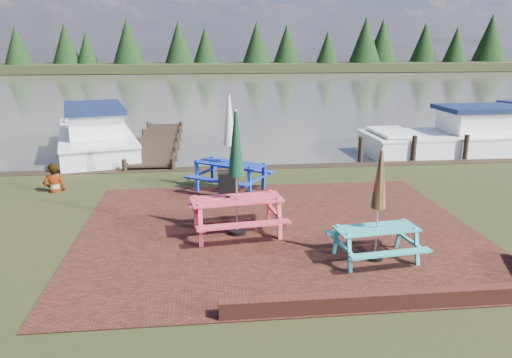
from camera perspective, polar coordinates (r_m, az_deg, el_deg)
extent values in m
plane|color=black|center=(10.62, 3.39, -7.94)|extent=(120.00, 120.00, 0.00)
cube|color=#371711|center=(11.52, 2.57, -5.93)|extent=(9.00, 7.50, 0.02)
cube|color=#4C1E16|center=(8.69, 16.43, -13.08)|extent=(6.00, 0.22, 0.30)
cube|color=#47453D|center=(46.82, -4.23, 10.28)|extent=(120.00, 60.00, 0.02)
cube|color=black|center=(75.71, -5.09, 12.62)|extent=(120.00, 10.00, 1.20)
cube|color=teal|center=(10.10, 13.62, -5.53)|extent=(1.69, 0.82, 0.04)
cube|color=teal|center=(9.70, 15.14, -8.21)|extent=(1.64, 0.41, 0.04)
cube|color=teal|center=(10.71, 12.07, -5.72)|extent=(1.64, 0.41, 0.04)
cube|color=teal|center=(9.94, 9.84, -7.74)|extent=(0.24, 1.40, 0.67)
cube|color=teal|center=(10.55, 16.94, -6.82)|extent=(0.24, 1.40, 0.67)
cylinder|color=black|center=(10.34, 13.40, -8.75)|extent=(0.32, 0.32, 0.09)
cylinder|color=#B2B2B7|center=(9.95, 13.79, -3.06)|extent=(0.03, 0.03, 2.25)
cone|color=#B13619|center=(9.80, 13.99, -0.06)|extent=(0.29, 0.29, 1.13)
cube|color=#D9374C|center=(11.07, -2.22, -2.34)|extent=(2.09, 1.03, 0.04)
cube|color=#D9374C|center=(10.48, -1.38, -5.27)|extent=(2.03, 0.52, 0.04)
cube|color=#D9374C|center=(11.88, -2.93, -2.74)|extent=(2.03, 0.52, 0.04)
cube|color=#D9374C|center=(11.08, -6.63, -4.69)|extent=(0.31, 1.74, 0.83)
cube|color=#D9374C|center=(11.40, 2.11, -4.01)|extent=(0.31, 1.74, 0.83)
cylinder|color=black|center=(11.33, -2.18, -6.06)|extent=(0.40, 0.40, 0.11)
cylinder|color=#B2B2B7|center=(10.91, -2.25, 0.51)|extent=(0.04, 0.04, 2.79)
cone|color=#0D301E|center=(10.76, -2.29, 3.96)|extent=(0.36, 0.36, 1.40)
cube|color=#152DA3|center=(14.33, -3.00, 1.77)|extent=(2.10, 1.76, 0.04)
cube|color=#152DA3|center=(13.78, -4.58, -0.20)|extent=(1.81, 1.34, 0.04)
cube|color=#152DA3|center=(15.04, -1.52, 1.18)|extent=(1.81, 1.34, 0.04)
cube|color=#152DA3|center=(14.88, -5.86, 0.59)|extent=(1.04, 1.49, 0.82)
cube|color=#152DA3|center=(14.02, 0.07, -0.25)|extent=(1.04, 1.49, 0.82)
cylinder|color=black|center=(14.53, -2.96, -1.17)|extent=(0.40, 0.40, 0.11)
cylinder|color=#B2B2B7|center=(14.20, -3.03, 3.99)|extent=(0.04, 0.04, 2.78)
cone|color=silver|center=(14.09, -3.07, 6.65)|extent=(0.36, 0.36, 1.39)
cube|color=black|center=(13.30, -3.17, -1.08)|extent=(0.54, 0.26, 0.84)
cube|color=black|center=(13.58, -3.23, -0.74)|extent=(0.54, 0.26, 0.84)
cube|color=black|center=(13.33, -3.23, 0.78)|extent=(0.52, 0.09, 0.03)
cube|color=black|center=(21.57, -11.01, 4.26)|extent=(1.60, 9.00, 0.06)
cube|color=black|center=(21.64, -13.00, 4.31)|extent=(0.08, 9.00, 0.08)
cube|color=black|center=(21.51, -9.02, 4.46)|extent=(0.08, 9.00, 0.08)
cylinder|color=black|center=(17.35, -14.74, 0.57)|extent=(0.16, 0.16, 1.00)
cylinder|color=black|center=(17.18, -9.46, 0.73)|extent=(0.16, 0.16, 1.00)
cube|color=white|center=(21.25, -17.83, 3.73)|extent=(4.39, 8.05, 1.09)
cube|color=white|center=(21.15, -17.96, 5.24)|extent=(4.48, 8.21, 0.09)
cube|color=white|center=(20.16, -17.95, 6.28)|extent=(2.61, 3.57, 0.93)
cube|color=#101A3B|center=(20.09, -18.07, 7.75)|extent=(2.92, 4.07, 0.20)
cube|color=white|center=(24.00, -18.34, 6.69)|extent=(2.49, 1.87, 0.11)
cube|color=white|center=(21.65, 22.37, 3.46)|extent=(7.80, 2.99, 1.03)
cube|color=white|center=(21.56, 22.52, 4.85)|extent=(7.96, 3.05, 0.08)
cube|color=white|center=(21.97, 24.73, 6.09)|extent=(3.31, 2.05, 0.87)
cube|color=#101A3B|center=(21.91, 24.87, 7.36)|extent=(3.78, 2.29, 0.18)
cube|color=white|center=(20.19, 15.39, 5.21)|extent=(1.48, 2.32, 0.10)
cube|color=white|center=(22.06, 23.62, 5.36)|extent=(1.55, 2.23, 0.10)
imported|color=gray|center=(15.36, -22.30, 1.62)|extent=(0.71, 0.58, 1.68)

